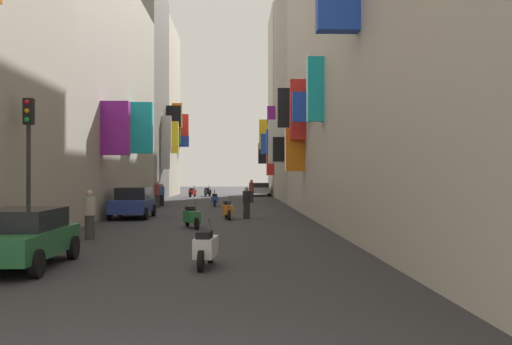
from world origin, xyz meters
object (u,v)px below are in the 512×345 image
scooter_orange (228,209)px  pedestrian_crossing (251,191)px  parked_car_green (20,236)px  scooter_white (206,247)px  pedestrian_near_right (162,195)px  scooter_black (208,192)px  pedestrian_near_left (157,194)px  parked_car_blue (133,202)px  traffic_light_near_corner (28,147)px  pedestrian_mid_street (90,215)px  parked_car_silver (260,189)px  pedestrian_far_away (247,203)px  scooter_green (192,217)px  scooter_red (192,192)px  scooter_blue (215,199)px

scooter_orange → pedestrian_crossing: (1.62, 16.52, 0.43)m
parked_car_green → pedestrian_crossing: bearing=78.7°
scooter_white → pedestrian_near_right: 26.50m
scooter_black → pedestrian_near_left: bearing=-96.7°
parked_car_blue → traffic_light_near_corner: size_ratio=0.93×
pedestrian_near_right → pedestrian_mid_street: 20.25m
scooter_white → pedestrian_near_right: bearing=99.6°
parked_car_silver → pedestrian_far_away: pedestrian_far_away is taller
scooter_green → parked_car_silver: bearing=83.0°
parked_car_silver → parked_car_blue: 30.37m
pedestrian_near_left → pedestrian_mid_street: size_ratio=1.08×
scooter_orange → pedestrian_far_away: 1.02m
parked_car_silver → scooter_black: parked_car_silver is taller
parked_car_blue → scooter_green: (3.34, -5.45, -0.32)m
scooter_red → pedestrian_near_left: (-0.88, -18.36, 0.42)m
scooter_green → scooter_blue: 15.97m
pedestrian_near_right → scooter_red: bearing=86.9°
pedestrian_mid_street → parked_car_blue: bearing=91.5°
scooter_white → pedestrian_near_right: pedestrian_near_right is taller
pedestrian_near_right → pedestrian_far_away: 12.79m
parked_car_green → scooter_green: 10.22m
parked_car_green → parked_car_blue: parked_car_blue is taller
scooter_white → parked_car_blue: bearing=106.2°
parked_car_blue → pedestrian_mid_street: size_ratio=2.46×
scooter_green → pedestrian_far_away: pedestrian_far_away is taller
scooter_blue → pedestrian_near_left: pedestrian_near_left is taller
scooter_black → traffic_light_near_corner: (-3.08, -40.26, 2.48)m
parked_car_green → traffic_light_near_corner: bearing=106.7°
scooter_black → pedestrian_crossing: bearing=-72.1°
parked_car_silver → scooter_red: parked_car_silver is taller
scooter_black → pedestrian_mid_street: (-2.05, -37.52, 0.35)m
pedestrian_crossing → scooter_orange: bearing=-95.6°
scooter_blue → pedestrian_mid_street: pedestrian_mid_street is taller
parked_car_green → pedestrian_near_right: size_ratio=2.55×
pedestrian_crossing → pedestrian_mid_street: (-6.08, -25.04, -0.08)m
scooter_red → traffic_light_near_corner: 39.26m
pedestrian_mid_street → scooter_orange: bearing=62.3°
pedestrian_near_left → pedestrian_far_away: pedestrian_near_left is taller
parked_car_green → pedestrian_far_away: size_ratio=2.53×
scooter_orange → pedestrian_near_right: size_ratio=1.27×
parked_car_silver → pedestrian_near_right: pedestrian_near_right is taller
scooter_blue → pedestrian_crossing: (2.67, 5.19, 0.43)m
scooter_red → pedestrian_near_right: (-0.88, -16.16, 0.31)m
scooter_blue → pedestrian_near_left: (-3.65, -1.80, 0.42)m
parked_car_blue → scooter_red: size_ratio=2.16×
scooter_white → scooter_orange: 14.40m
scooter_green → pedestrian_near_right: (-3.33, 16.36, 0.31)m
parked_car_silver → scooter_blue: 19.30m
scooter_green → pedestrian_near_left: bearing=103.3°
scooter_green → pedestrian_mid_street: (-3.09, -3.88, 0.35)m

